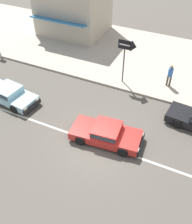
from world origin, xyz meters
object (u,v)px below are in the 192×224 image
at_px(sedan_red_0, 106,133).
at_px(sedan_pale_blue_1, 9,94).
at_px(arrow_signboard, 131,49).
at_px(pedestrian_near_clock, 170,74).
at_px(shopfront_mid_block, 73,5).

xyz_separation_m(sedan_red_0, sedan_pale_blue_1, (-7.49, 0.58, -0.00)).
relative_size(sedan_red_0, arrow_signboard, 1.28).
bearing_deg(sedan_pale_blue_1, arrow_signboard, 37.61).
relative_size(pedestrian_near_clock, shopfront_mid_block, 0.28).
xyz_separation_m(pedestrian_near_clock, shopfront_mid_block, (-10.61, 5.21, 1.59)).
relative_size(sedan_pale_blue_1, arrow_signboard, 1.32).
xyz_separation_m(sedan_pale_blue_1, pedestrian_near_clock, (9.48, 6.13, 0.59)).
bearing_deg(sedan_pale_blue_1, sedan_red_0, -4.40).
xyz_separation_m(arrow_signboard, pedestrian_near_clock, (2.73, 0.94, -1.82)).
bearing_deg(shopfront_mid_block, pedestrian_near_clock, -26.13).
xyz_separation_m(sedan_red_0, shopfront_mid_block, (-8.63, 11.92, 2.18)).
bearing_deg(sedan_red_0, shopfront_mid_block, 125.92).
height_order(arrow_signboard, shopfront_mid_block, shopfront_mid_block).
height_order(sedan_pale_blue_1, pedestrian_near_clock, pedestrian_near_clock).
height_order(pedestrian_near_clock, shopfront_mid_block, shopfront_mid_block).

